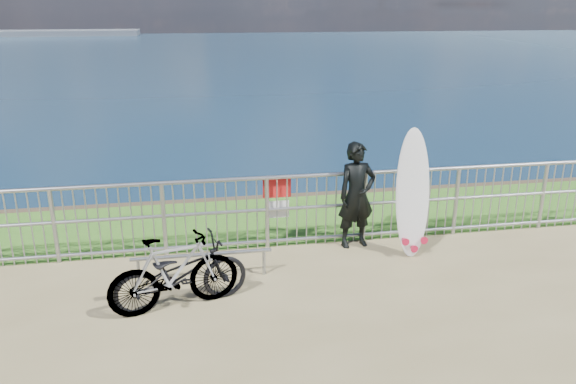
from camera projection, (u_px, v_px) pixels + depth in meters
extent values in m
plane|color=#326C1D|center=(287.00, 219.00, 9.60)|extent=(120.00, 120.00, 0.00)
cube|color=brown|center=(277.00, 312.00, 11.52)|extent=(120.00, 0.30, 5.00)
plane|color=navy|center=(196.00, 58.00, 92.71)|extent=(260.00, 260.00, 0.00)
cube|color=#565E68|center=(10.00, 33.00, 157.08)|extent=(70.00, 12.00, 1.50)
cylinder|color=#999CA2|center=(300.00, 176.00, 8.23)|extent=(10.00, 0.06, 0.06)
cylinder|color=#999CA2|center=(300.00, 208.00, 8.38)|extent=(10.00, 0.05, 0.05)
cylinder|color=#999CA2|center=(300.00, 239.00, 8.55)|extent=(10.00, 0.05, 0.05)
cylinder|color=#999CA2|center=(54.00, 226.00, 7.83)|extent=(0.06, 0.06, 1.10)
cylinder|color=#999CA2|center=(164.00, 220.00, 8.07)|extent=(0.06, 0.06, 1.10)
cylinder|color=#999CA2|center=(267.00, 213.00, 8.32)|extent=(0.06, 0.06, 1.10)
cylinder|color=#999CA2|center=(364.00, 207.00, 8.57)|extent=(0.06, 0.06, 1.10)
cylinder|color=#999CA2|center=(456.00, 201.00, 8.81)|extent=(0.06, 0.06, 1.10)
cylinder|color=#999CA2|center=(543.00, 196.00, 9.06)|extent=(0.06, 0.06, 1.10)
cube|color=red|center=(277.00, 188.00, 8.28)|extent=(0.42, 0.02, 0.30)
cube|color=white|center=(277.00, 188.00, 8.28)|extent=(0.38, 0.01, 0.08)
cube|color=white|center=(277.00, 209.00, 8.39)|extent=(0.36, 0.02, 0.26)
imported|color=black|center=(357.00, 195.00, 8.32)|extent=(0.64, 0.48, 1.61)
ellipsoid|color=silver|center=(413.00, 193.00, 8.04)|extent=(0.55, 0.51, 1.86)
cone|color=red|center=(403.00, 239.00, 8.12)|extent=(0.11, 0.20, 0.11)
cone|color=red|center=(422.00, 238.00, 8.16)|extent=(0.11, 0.20, 0.11)
cone|color=red|center=(412.00, 246.00, 8.18)|extent=(0.11, 0.20, 0.11)
imported|color=black|center=(181.00, 273.00, 6.73)|extent=(1.71, 0.94, 0.85)
imported|color=black|center=(174.00, 273.00, 6.65)|extent=(1.64, 0.82, 0.95)
cylinder|color=#999CA2|center=(202.00, 255.00, 7.39)|extent=(1.85, 0.05, 0.05)
cylinder|color=#999CA2|center=(139.00, 272.00, 7.31)|extent=(0.04, 0.04, 0.36)
cylinder|color=#999CA2|center=(264.00, 262.00, 7.58)|extent=(0.04, 0.04, 0.36)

